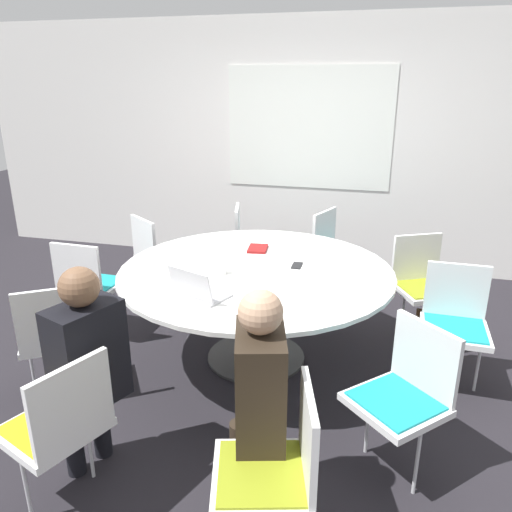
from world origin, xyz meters
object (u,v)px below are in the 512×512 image
object	(u,v)px
chair_0	(60,421)
chair_9	(55,331)
chair_1	(277,463)
chair_8	(88,280)
cell_phone	(297,265)
handbag	(439,331)
chair_5	(335,248)
chair_7	(157,252)
chair_4	(422,279)
coffee_cup	(221,269)
chair_2	(406,389)
laptop	(197,290)
chair_3	(455,317)
person_1	(257,391)
chair_6	(250,240)
person_0	(87,358)
spiral_notebook	(258,249)

from	to	relation	value
chair_0	chair_9	size ratio (longest dim) A/B	1.00
chair_0	chair_1	world-z (taller)	same
chair_8	cell_phone	world-z (taller)	chair_8
chair_1	handbag	xyz separation A→B (m)	(0.86, 2.18, -0.37)
chair_5	handbag	xyz separation A→B (m)	(0.94, -0.78, -0.37)
chair_0	chair_7	bearing A→B (deg)	35.63
chair_4	coffee_cup	size ratio (longest dim) A/B	10.40
chair_2	laptop	size ratio (longest dim) A/B	2.16
chair_7	cell_phone	size ratio (longest dim) A/B	6.09
chair_0	laptop	bearing A→B (deg)	3.61
chair_1	handbag	world-z (taller)	chair_1
chair_9	chair_3	bearing A→B (deg)	-14.94
chair_2	chair_7	distance (m)	2.81
chair_5	chair_7	bearing A→B (deg)	-49.81
chair_0	chair_1	xyz separation A→B (m)	(1.07, -0.01, 0.00)
chair_2	person_1	xyz separation A→B (m)	(-0.68, -0.49, 0.19)
chair_3	chair_9	bearing A→B (deg)	20.45
chair_2	chair_8	bearing A→B (deg)	23.66
chair_6	person_1	bearing A→B (deg)	1.58
chair_2	person_1	distance (m)	0.86
laptop	coffee_cup	size ratio (longest dim) A/B	4.82
person_1	laptop	size ratio (longest dim) A/B	3.04
person_1	chair_0	bearing A→B (deg)	86.72
chair_3	cell_phone	bearing A→B (deg)	-3.77
chair_8	laptop	bearing A→B (deg)	-23.95
person_0	chair_2	bearing A→B (deg)	-53.69
chair_7	chair_9	distance (m)	1.62
chair_0	chair_8	distance (m)	1.82
chair_3	laptop	size ratio (longest dim) A/B	2.16
chair_5	chair_2	bearing A→B (deg)	36.41
person_1	coffee_cup	size ratio (longest dim) A/B	14.64
chair_9	chair_4	bearing A→B (deg)	-0.81
chair_0	handbag	bearing A→B (deg)	-20.68
chair_1	spiral_notebook	distance (m)	2.15
chair_5	chair_7	world-z (taller)	same
chair_9	cell_phone	xyz separation A→B (m)	(1.40, 0.98, 0.24)
chair_6	handbag	xyz separation A→B (m)	(1.80, -0.79, -0.37)
chair_0	cell_phone	bearing A→B (deg)	-4.27
chair_3	chair_5	bearing A→B (deg)	-52.15
chair_4	chair_9	world-z (taller)	same
spiral_notebook	chair_1	bearing A→B (deg)	-73.17
chair_8	chair_7	bearing A→B (deg)	75.63
chair_2	chair_5	xyz separation A→B (m)	(-0.62, 2.26, 0.00)
chair_0	chair_4	size ratio (longest dim) A/B	1.00
laptop	spiral_notebook	bearing A→B (deg)	-76.34
coffee_cup	cell_phone	bearing A→B (deg)	30.97
chair_4	spiral_notebook	bearing A→B (deg)	-15.20
handbag	chair_3	bearing A→B (deg)	-87.05
chair_3	chair_6	distance (m)	2.24
chair_0	chair_3	bearing A→B (deg)	-28.81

